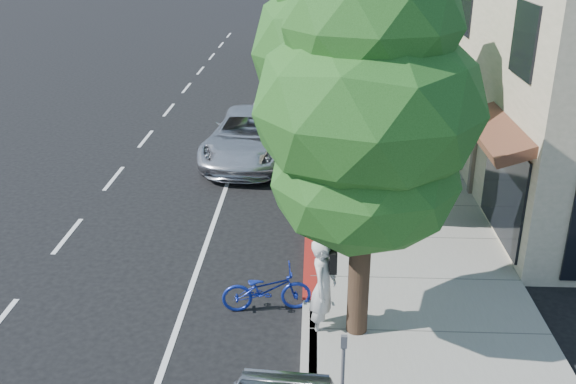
# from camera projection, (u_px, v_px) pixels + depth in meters

# --- Properties ---
(ground) EXTENTS (120.00, 120.00, 0.00)m
(ground) POSITION_uv_depth(u_px,v_px,m) (310.00, 282.00, 14.21)
(ground) COLOR black
(ground) RESTS_ON ground
(sidewalk) EXTENTS (4.60, 56.00, 0.15)m
(sidewalk) POSITION_uv_depth(u_px,v_px,m) (382.00, 158.00, 21.47)
(sidewalk) COLOR gray
(sidewalk) RESTS_ON ground
(curb) EXTENTS (0.30, 56.00, 0.15)m
(curb) POSITION_uv_depth(u_px,v_px,m) (313.00, 157.00, 21.56)
(curb) COLOR #9E998E
(curb) RESTS_ON ground
(curb_red_segment) EXTENTS (0.32, 4.00, 0.15)m
(curb_red_segment) POSITION_uv_depth(u_px,v_px,m) (311.00, 257.00, 15.11)
(curb_red_segment) COLOR maroon
(curb_red_segment) RESTS_ON ground
(storefront_building) EXTENTS (10.00, 36.00, 7.00)m
(storefront_building) POSITION_uv_depth(u_px,v_px,m) (527.00, 16.00, 29.08)
(storefront_building) COLOR beige
(storefront_building) RESTS_ON ground
(street_tree_0) EXTENTS (3.92, 3.92, 7.05)m
(street_tree_0) POSITION_uv_depth(u_px,v_px,m) (367.00, 113.00, 10.63)
(street_tree_0) COLOR black
(street_tree_0) RESTS_ON ground
(street_tree_1) EXTENTS (5.12, 5.12, 7.22)m
(street_tree_1) POSITION_uv_depth(u_px,v_px,m) (350.00, 54.00, 16.21)
(street_tree_1) COLOR black
(street_tree_1) RESTS_ON ground
(street_tree_2) EXTENTS (4.07, 4.07, 6.59)m
(street_tree_2) POSITION_uv_depth(u_px,v_px,m) (342.00, 28.00, 21.83)
(street_tree_2) COLOR black
(street_tree_2) RESTS_ON ground
(cyclist) EXTENTS (0.66, 0.84, 2.01)m
(cyclist) POSITION_uv_depth(u_px,v_px,m) (323.00, 287.00, 12.07)
(cyclist) COLOR silver
(cyclist) RESTS_ON ground
(bicycle) EXTENTS (1.89, 0.88, 0.95)m
(bicycle) POSITION_uv_depth(u_px,v_px,m) (267.00, 289.00, 13.01)
(bicycle) COLOR #16299C
(bicycle) RESTS_ON ground
(silver_suv) EXTENTS (3.22, 6.03, 1.61)m
(silver_suv) POSITION_uv_depth(u_px,v_px,m) (252.00, 136.00, 21.36)
(silver_suv) COLOR silver
(silver_suv) RESTS_ON ground
(dark_sedan) EXTENTS (2.23, 5.26, 1.69)m
(dark_sedan) POSITION_uv_depth(u_px,v_px,m) (303.00, 89.00, 27.28)
(dark_sedan) COLOR black
(dark_sedan) RESTS_ON ground
(white_pickup) EXTENTS (3.47, 6.72, 1.86)m
(white_pickup) POSITION_uv_depth(u_px,v_px,m) (303.00, 84.00, 27.70)
(white_pickup) COLOR silver
(white_pickup) RESTS_ON ground
(dark_suv_far) EXTENTS (2.42, 4.85, 1.59)m
(dark_suv_far) POSITION_uv_depth(u_px,v_px,m) (285.00, 42.00, 38.40)
(dark_suv_far) COLOR black
(dark_suv_far) RESTS_ON ground
(pedestrian) EXTENTS (1.21, 1.18, 1.97)m
(pedestrian) POSITION_uv_depth(u_px,v_px,m) (418.00, 98.00, 24.67)
(pedestrian) COLOR black
(pedestrian) RESTS_ON sidewalk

